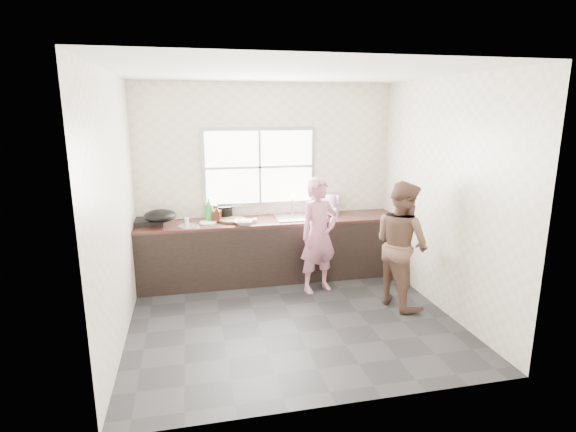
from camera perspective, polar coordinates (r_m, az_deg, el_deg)
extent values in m
cube|color=#252528|center=(5.28, 0.48, -12.88)|extent=(3.60, 3.20, 0.01)
cube|color=silver|center=(4.76, 0.55, 17.87)|extent=(3.60, 3.20, 0.01)
cube|color=silver|center=(6.39, -2.74, 4.50)|extent=(3.60, 0.01, 2.70)
cube|color=beige|center=(4.78, -21.09, 0.62)|extent=(0.01, 3.20, 2.70)
cube|color=silver|center=(5.53, 19.08, 2.40)|extent=(0.01, 3.20, 2.70)
cube|color=beige|center=(3.34, 6.74, -3.75)|extent=(3.60, 0.01, 2.70)
cube|color=black|center=(6.30, -2.16, -4.41)|extent=(3.60, 0.62, 0.82)
cube|color=#361B16|center=(6.19, -2.19, -0.61)|extent=(3.60, 0.64, 0.04)
cube|color=silver|center=(6.25, 0.96, -0.22)|extent=(0.55, 0.45, 0.02)
cylinder|color=silver|center=(6.41, 0.55, 1.45)|extent=(0.02, 0.02, 0.30)
cube|color=#9EA0A5|center=(6.33, -3.64, 6.23)|extent=(1.60, 0.05, 1.10)
cube|color=white|center=(6.31, -3.60, 6.21)|extent=(1.50, 0.01, 1.00)
imported|color=#C4758F|center=(5.82, 3.92, -2.96)|extent=(0.59, 0.48, 1.40)
imported|color=brown|center=(5.54, 14.21, -3.49)|extent=(0.75, 0.87, 1.53)
cylinder|color=#2F2312|center=(6.11, -7.13, -0.52)|extent=(0.42, 0.42, 0.04)
cube|color=silver|center=(6.02, -4.75, -0.43)|extent=(0.19, 0.13, 0.01)
imported|color=white|center=(5.91, -5.72, -0.83)|extent=(0.24, 0.24, 0.06)
imported|color=silver|center=(6.45, 4.96, 0.42)|extent=(0.24, 0.24, 0.07)
imported|color=white|center=(6.13, 4.34, -0.29)|extent=(0.21, 0.21, 0.06)
cylinder|color=black|center=(6.31, -8.13, 0.52)|extent=(0.31, 0.31, 0.17)
cylinder|color=white|center=(6.07, -10.11, -0.81)|extent=(0.28, 0.28, 0.02)
imported|color=green|center=(6.15, -9.99, 0.83)|extent=(0.15, 0.15, 0.32)
imported|color=#411710|center=(6.11, -9.02, 0.25)|extent=(0.12, 0.12, 0.21)
imported|color=#4E2513|center=(6.30, -9.26, 0.49)|extent=(0.14, 0.14, 0.18)
cylinder|color=silver|center=(6.04, -12.74, -0.64)|extent=(0.07, 0.07, 0.09)
cube|color=black|center=(6.26, -17.49, -0.60)|extent=(0.44, 0.44, 0.06)
ellipsoid|color=black|center=(6.01, -15.94, 0.02)|extent=(0.46, 0.46, 0.16)
cube|color=silver|center=(6.57, 4.84, 1.66)|extent=(0.47, 0.41, 0.29)
cylinder|color=silver|center=(5.93, -12.48, -1.26)|extent=(0.35, 0.35, 0.01)
cylinder|color=silver|center=(6.02, -10.20, -0.95)|extent=(0.29, 0.29, 0.01)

